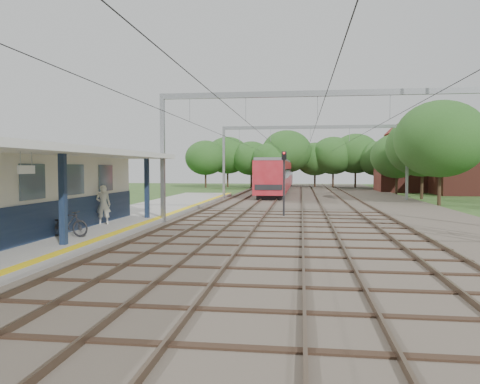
{
  "coord_description": "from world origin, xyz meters",
  "views": [
    {
      "loc": [
        2.4,
        -9.42,
        3.06
      ],
      "look_at": [
        -1.24,
        18.32,
        1.6
      ],
      "focal_mm": 35.0,
      "sensor_mm": 36.0,
      "label": 1
    }
  ],
  "objects_px": {
    "bicycle": "(68,223)",
    "train": "(279,175)",
    "person": "(103,205)",
    "signal_post": "(284,177)"
  },
  "relations": [
    {
      "from": "signal_post",
      "to": "bicycle",
      "type": "bearing_deg",
      "value": -114.49
    },
    {
      "from": "bicycle",
      "to": "train",
      "type": "distance_m",
      "value": 43.3
    },
    {
      "from": "person",
      "to": "train",
      "type": "height_order",
      "value": "train"
    },
    {
      "from": "train",
      "to": "signal_post",
      "type": "xyz_separation_m",
      "value": [
        1.85,
        -31.36,
        0.32
      ]
    },
    {
      "from": "person",
      "to": "bicycle",
      "type": "height_order",
      "value": "person"
    },
    {
      "from": "bicycle",
      "to": "train",
      "type": "bearing_deg",
      "value": -1.17
    },
    {
      "from": "bicycle",
      "to": "train",
      "type": "xyz_separation_m",
      "value": [
        6.18,
        42.84,
        1.28
      ]
    },
    {
      "from": "bicycle",
      "to": "signal_post",
      "type": "distance_m",
      "value": 14.1
    },
    {
      "from": "person",
      "to": "signal_post",
      "type": "relative_size",
      "value": 0.46
    },
    {
      "from": "bicycle",
      "to": "signal_post",
      "type": "height_order",
      "value": "signal_post"
    }
  ]
}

